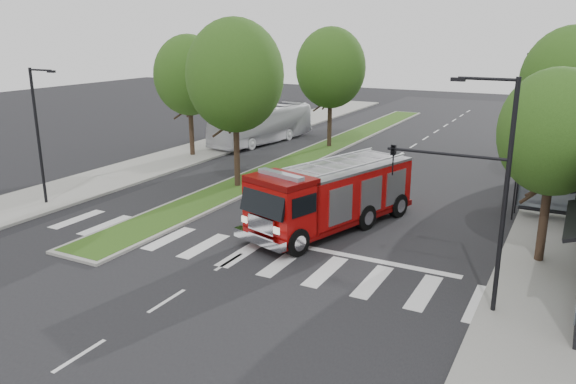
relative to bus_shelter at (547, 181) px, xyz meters
The scene contains 16 objects.
ground 14.00m from the bus_shelter, 143.97° to the right, with size 140.00×140.00×0.00m, color black.
sidewalk_right 3.00m from the bus_shelter, 54.94° to the left, with size 5.00×80.00×0.15m, color gray.
sidewalk_left 25.84m from the bus_shelter, behind, with size 5.00×80.00×0.15m, color gray.
median 19.92m from the bus_shelter, 150.20° to the left, with size 3.00×50.00×0.15m.
bus_shelter is the anchor object (origin of this frame).
tree_right_near 7.06m from the bus_shelter, 87.21° to the right, with size 4.40×4.40×8.05m.
tree_right_mid 7.36m from the bus_shelter, 87.07° to the left, with size 5.60×5.60×9.72m.
tree_right_far 16.30m from the bus_shelter, 88.92° to the left, with size 5.00×5.00×8.73m.
tree_median_near 17.98m from the bus_shelter, behind, with size 5.80×5.80×10.16m.
tree_median_far 21.36m from the bus_shelter, 145.43° to the left, with size 5.60×5.60×9.72m.
tree_left_mid 25.82m from the bus_shelter, behind, with size 5.20×5.20×9.16m.
streetlight_right_near 12.05m from the bus_shelter, 97.76° to the right, with size 4.08×0.22×8.00m.
streetlight_left_near 26.66m from the bus_shelter, 157.55° to the right, with size 1.90×0.20×7.50m.
streetlight_right_far 12.13m from the bus_shelter, 94.11° to the left, with size 2.11×0.20×8.00m.
fire_engine 11.02m from the bus_shelter, 145.81° to the right, with size 5.71×10.25×3.41m.
city_bus 25.75m from the bus_shelter, 154.29° to the left, with size 2.67×11.40×3.18m, color silver.
Camera 1 is at (12.40, -22.12, 9.34)m, focal length 35.00 mm.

